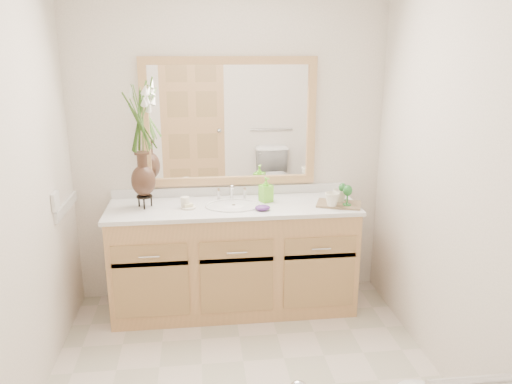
{
  "coord_description": "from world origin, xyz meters",
  "views": [
    {
      "loc": [
        -0.25,
        -2.49,
        1.93
      ],
      "look_at": [
        0.13,
        0.65,
        1.03
      ],
      "focal_mm": 35.0,
      "sensor_mm": 36.0,
      "label": 1
    }
  ],
  "objects": [
    {
      "name": "wall_back",
      "position": [
        0.0,
        1.3,
        1.2
      ],
      "size": [
        2.4,
        0.02,
        2.4
      ],
      "primitive_type": "cube",
      "color": "white",
      "rests_on": "floor"
    },
    {
      "name": "wall_front",
      "position": [
        0.0,
        -1.3,
        1.2
      ],
      "size": [
        2.4,
        0.02,
        2.4
      ],
      "primitive_type": "cube",
      "color": "white",
      "rests_on": "floor"
    },
    {
      "name": "wall_left",
      "position": [
        -1.2,
        0.0,
        1.2
      ],
      "size": [
        0.02,
        2.6,
        2.4
      ],
      "primitive_type": "cube",
      "color": "white",
      "rests_on": "floor"
    },
    {
      "name": "wall_right",
      "position": [
        1.2,
        0.0,
        1.2
      ],
      "size": [
        0.02,
        2.6,
        2.4
      ],
      "primitive_type": "cube",
      "color": "white",
      "rests_on": "floor"
    },
    {
      "name": "vanity",
      "position": [
        0.0,
        1.01,
        0.4
      ],
      "size": [
        1.8,
        0.55,
        0.8
      ],
      "color": "tan",
      "rests_on": "floor"
    },
    {
      "name": "counter",
      "position": [
        0.0,
        1.01,
        0.82
      ],
      "size": [
        1.84,
        0.57,
        0.03
      ],
      "primitive_type": "cube",
      "color": "white",
      "rests_on": "vanity"
    },
    {
      "name": "sink",
      "position": [
        0.0,
        1.0,
        0.78
      ],
      "size": [
        0.38,
        0.34,
        0.23
      ],
      "color": "white",
      "rests_on": "counter"
    },
    {
      "name": "mirror",
      "position": [
        0.0,
        1.28,
        1.41
      ],
      "size": [
        1.32,
        0.04,
        0.97
      ],
      "color": "white",
      "rests_on": "wall_back"
    },
    {
      "name": "switch_plate",
      "position": [
        -1.19,
        0.76,
        0.98
      ],
      "size": [
        0.02,
        0.12,
        0.12
      ],
      "primitive_type": "cube",
      "color": "white",
      "rests_on": "wall_left"
    },
    {
      "name": "grab_bar",
      "position": [
        0.7,
        -1.27,
        0.95
      ],
      "size": [
        0.55,
        0.03,
        0.03
      ],
      "primitive_type": "cylinder",
      "rotation": [
        0.0,
        1.57,
        0.0
      ],
      "color": "silver",
      "rests_on": "wall_front"
    },
    {
      "name": "flower_vase",
      "position": [
        -0.64,
        1.04,
        1.4
      ],
      "size": [
        0.21,
        0.21,
        0.84
      ],
      "rotation": [
        0.0,
        0.0,
        -0.22
      ],
      "color": "black",
      "rests_on": "counter"
    },
    {
      "name": "tumbler",
      "position": [
        -0.35,
        0.99,
        0.87
      ],
      "size": [
        0.06,
        0.06,
        0.08
      ],
      "primitive_type": "cylinder",
      "color": "silver",
      "rests_on": "counter"
    },
    {
      "name": "soap_dish",
      "position": [
        -0.33,
        0.97,
        0.84
      ],
      "size": [
        0.11,
        0.11,
        0.03
      ],
      "color": "silver",
      "rests_on": "counter"
    },
    {
      "name": "soap_bottle",
      "position": [
        0.25,
        1.08,
        0.91
      ],
      "size": [
        0.1,
        0.1,
        0.17
      ],
      "primitive_type": "imported",
      "rotation": [
        0.0,
        0.0,
        0.41
      ],
      "color": "#74DE34",
      "rests_on": "counter"
    },
    {
      "name": "purple_dish",
      "position": [
        0.2,
        0.87,
        0.85
      ],
      "size": [
        0.12,
        0.11,
        0.04
      ],
      "primitive_type": "ellipsoid",
      "rotation": [
        0.0,
        0.0,
        -0.21
      ],
      "color": "#512775",
      "rests_on": "counter"
    },
    {
      "name": "tray",
      "position": [
        0.78,
        0.92,
        0.84
      ],
      "size": [
        0.37,
        0.31,
        0.02
      ],
      "primitive_type": "cube",
      "rotation": [
        0.0,
        0.0,
        -0.36
      ],
      "color": "brown",
      "rests_on": "counter"
    },
    {
      "name": "mug_left",
      "position": [
        0.71,
        0.86,
        0.9
      ],
      "size": [
        0.13,
        0.13,
        0.11
      ],
      "primitive_type": "imported",
      "rotation": [
        0.0,
        0.0,
        0.35
      ],
      "color": "silver",
      "rests_on": "tray"
    },
    {
      "name": "mug_right",
      "position": [
        0.79,
        0.95,
        0.9
      ],
      "size": [
        0.14,
        0.14,
        0.1
      ],
      "primitive_type": "imported",
      "rotation": [
        0.0,
        0.0,
        0.64
      ],
      "color": "silver",
      "rests_on": "tray"
    },
    {
      "name": "goblet_front",
      "position": [
        0.82,
        0.87,
        0.95
      ],
      "size": [
        0.07,
        0.07,
        0.15
      ],
      "color": "#246E2A",
      "rests_on": "tray"
    },
    {
      "name": "goblet_back",
      "position": [
        0.82,
        1.0,
        0.93
      ],
      "size": [
        0.06,
        0.06,
        0.13
      ],
      "color": "#246E2A",
      "rests_on": "tray"
    }
  ]
}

